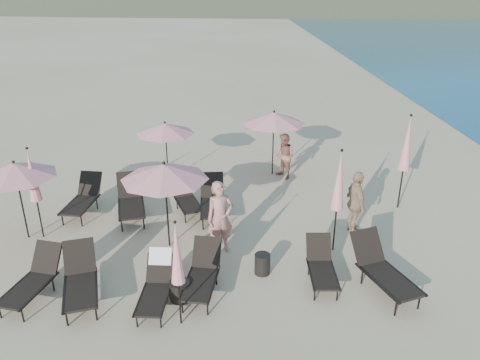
{
  "coord_description": "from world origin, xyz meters",
  "views": [
    {
      "loc": [
        -0.2,
        -8.31,
        6.21
      ],
      "look_at": [
        0.13,
        3.5,
        1.1
      ],
      "focal_mm": 35.0,
      "sensor_mm": 36.0,
      "label": 1
    }
  ],
  "objects_px": {
    "lounger_9": "(213,200)",
    "umbrella_closed_0": "(177,254)",
    "umbrella_open_2": "(165,128)",
    "umbrella_closed_2": "(32,176)",
    "lounger_1": "(80,279)",
    "umbrella_closed_3": "(339,181)",
    "umbrella_open_3": "(274,118)",
    "beachgoer_b": "(284,156)",
    "lounger_8": "(186,198)",
    "lounger_0": "(33,279)",
    "side_table_0": "(180,291)",
    "beachgoer_c": "(356,203)",
    "lounger_6": "(83,198)",
    "lounger_4": "(321,265)",
    "umbrella_open_1": "(164,172)",
    "side_table_1": "(262,264)",
    "lounger_2": "(156,284)",
    "beachgoer_a": "(220,218)",
    "lounger_3": "(202,273)",
    "lounger_5": "(383,269)",
    "lounger_7": "(131,200)",
    "umbrella_open_0": "(15,170)"
  },
  "relations": [
    {
      "from": "lounger_9",
      "to": "umbrella_closed_0",
      "type": "xyz_separation_m",
      "value": [
        -0.51,
        -4.54,
        1.11
      ]
    },
    {
      "from": "umbrella_open_2",
      "to": "lounger_9",
      "type": "bearing_deg",
      "value": -58.78
    },
    {
      "from": "umbrella_closed_2",
      "to": "lounger_1",
      "type": "bearing_deg",
      "value": -56.02
    },
    {
      "from": "umbrella_closed_3",
      "to": "lounger_1",
      "type": "bearing_deg",
      "value": -162.77
    },
    {
      "from": "umbrella_open_3",
      "to": "beachgoer_b",
      "type": "xyz_separation_m",
      "value": [
        0.35,
        -0.34,
        -1.22
      ]
    },
    {
      "from": "lounger_8",
      "to": "lounger_9",
      "type": "xyz_separation_m",
      "value": [
        0.76,
        -0.28,
        0.08
      ]
    },
    {
      "from": "lounger_0",
      "to": "lounger_9",
      "type": "relative_size",
      "value": 0.97
    },
    {
      "from": "side_table_0",
      "to": "umbrella_closed_2",
      "type": "bearing_deg",
      "value": 144.8
    },
    {
      "from": "lounger_8",
      "to": "beachgoer_c",
      "type": "xyz_separation_m",
      "value": [
        4.5,
        -1.37,
        0.46
      ]
    },
    {
      "from": "lounger_0",
      "to": "lounger_6",
      "type": "bearing_deg",
      "value": 105.53
    },
    {
      "from": "umbrella_open_2",
      "to": "umbrella_open_3",
      "type": "bearing_deg",
      "value": 7.11
    },
    {
      "from": "lounger_0",
      "to": "lounger_4",
      "type": "relative_size",
      "value": 1.15
    },
    {
      "from": "lounger_0",
      "to": "umbrella_open_1",
      "type": "height_order",
      "value": "umbrella_open_1"
    },
    {
      "from": "umbrella_open_1",
      "to": "side_table_1",
      "type": "distance_m",
      "value": 3.14
    },
    {
      "from": "lounger_2",
      "to": "beachgoer_a",
      "type": "xyz_separation_m",
      "value": [
        1.29,
        1.96,
        0.47
      ]
    },
    {
      "from": "lounger_1",
      "to": "beachgoer_a",
      "type": "distance_m",
      "value": 3.43
    },
    {
      "from": "lounger_3",
      "to": "umbrella_open_3",
      "type": "bearing_deg",
      "value": 81.28
    },
    {
      "from": "side_table_1",
      "to": "lounger_5",
      "type": "bearing_deg",
      "value": -13.96
    },
    {
      "from": "beachgoer_a",
      "to": "umbrella_open_1",
      "type": "bearing_deg",
      "value": 147.25
    },
    {
      "from": "umbrella_open_1",
      "to": "umbrella_closed_0",
      "type": "distance_m",
      "value": 3.01
    },
    {
      "from": "lounger_1",
      "to": "lounger_8",
      "type": "xyz_separation_m",
      "value": [
        1.89,
        3.97,
        -0.07
      ]
    },
    {
      "from": "umbrella_open_2",
      "to": "lounger_4",
      "type": "bearing_deg",
      "value": -55.08
    },
    {
      "from": "beachgoer_a",
      "to": "beachgoer_b",
      "type": "bearing_deg",
      "value": 45.17
    },
    {
      "from": "lounger_5",
      "to": "lounger_7",
      "type": "xyz_separation_m",
      "value": [
        -6.03,
        3.54,
        -0.0
      ]
    },
    {
      "from": "lounger_1",
      "to": "lounger_7",
      "type": "relative_size",
      "value": 0.96
    },
    {
      "from": "lounger_0",
      "to": "lounger_2",
      "type": "xyz_separation_m",
      "value": [
        2.6,
        -0.25,
        0.01
      ]
    },
    {
      "from": "lounger_1",
      "to": "lounger_2",
      "type": "relative_size",
      "value": 1.19
    },
    {
      "from": "beachgoer_b",
      "to": "umbrella_closed_0",
      "type": "bearing_deg",
      "value": -53.96
    },
    {
      "from": "lounger_7",
      "to": "lounger_9",
      "type": "height_order",
      "value": "lounger_7"
    },
    {
      "from": "lounger_9",
      "to": "umbrella_open_0",
      "type": "bearing_deg",
      "value": -169.4
    },
    {
      "from": "lounger_7",
      "to": "lounger_8",
      "type": "xyz_separation_m",
      "value": [
        1.54,
        0.26,
        -0.09
      ]
    },
    {
      "from": "umbrella_open_3",
      "to": "umbrella_closed_0",
      "type": "relative_size",
      "value": 0.99
    },
    {
      "from": "umbrella_closed_2",
      "to": "beachgoer_b",
      "type": "height_order",
      "value": "umbrella_closed_2"
    },
    {
      "from": "lounger_2",
      "to": "lounger_1",
      "type": "bearing_deg",
      "value": 178.04
    },
    {
      "from": "lounger_5",
      "to": "umbrella_open_3",
      "type": "xyz_separation_m",
      "value": [
        -1.77,
        6.52,
        1.49
      ]
    },
    {
      "from": "lounger_2",
      "to": "lounger_6",
      "type": "distance_m",
      "value": 4.91
    },
    {
      "from": "lounger_3",
      "to": "umbrella_open_2",
      "type": "height_order",
      "value": "umbrella_open_2"
    },
    {
      "from": "side_table_1",
      "to": "umbrella_open_3",
      "type": "bearing_deg",
      "value": 82.6
    },
    {
      "from": "umbrella_open_1",
      "to": "umbrella_open_2",
      "type": "xyz_separation_m",
      "value": [
        -0.5,
        4.17,
        -0.21
      ]
    },
    {
      "from": "lounger_1",
      "to": "side_table_1",
      "type": "distance_m",
      "value": 3.94
    },
    {
      "from": "lounger_5",
      "to": "lounger_6",
      "type": "distance_m",
      "value": 8.34
    },
    {
      "from": "lounger_8",
      "to": "lounger_1",
      "type": "bearing_deg",
      "value": -134.79
    },
    {
      "from": "side_table_1",
      "to": "beachgoer_a",
      "type": "bearing_deg",
      "value": 134.18
    },
    {
      "from": "lounger_1",
      "to": "lounger_7",
      "type": "distance_m",
      "value": 3.72
    },
    {
      "from": "lounger_5",
      "to": "beachgoer_c",
      "type": "distance_m",
      "value": 2.46
    },
    {
      "from": "side_table_1",
      "to": "lounger_0",
      "type": "bearing_deg",
      "value": -171.58
    },
    {
      "from": "lounger_1",
      "to": "side_table_0",
      "type": "relative_size",
      "value": 4.24
    },
    {
      "from": "lounger_3",
      "to": "umbrella_open_1",
      "type": "height_order",
      "value": "umbrella_open_1"
    },
    {
      "from": "lounger_0",
      "to": "lounger_8",
      "type": "bearing_deg",
      "value": 68.22
    },
    {
      "from": "lounger_6",
      "to": "umbrella_open_2",
      "type": "xyz_separation_m",
      "value": [
        2.15,
        2.28,
        1.34
      ]
    }
  ]
}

